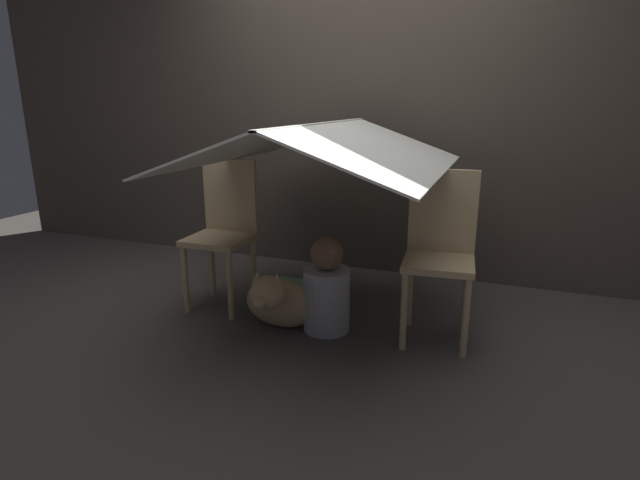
# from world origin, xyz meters

# --- Properties ---
(ground_plane) EXTENTS (8.80, 8.80, 0.00)m
(ground_plane) POSITION_xyz_m (0.00, 0.00, 0.00)
(ground_plane) COLOR #47423D
(wall_back) EXTENTS (7.00, 0.05, 2.50)m
(wall_back) POSITION_xyz_m (0.00, 1.32, 1.25)
(wall_back) COLOR #4C4238
(wall_back) RESTS_ON ground_plane
(chair_left) EXTENTS (0.38, 0.38, 0.94)m
(chair_left) POSITION_xyz_m (-0.69, 0.30, 0.52)
(chair_left) COLOR #D1B27F
(chair_left) RESTS_ON ground_plane
(chair_right) EXTENTS (0.41, 0.41, 0.94)m
(chair_right) POSITION_xyz_m (0.68, 0.30, 0.52)
(chair_right) COLOR #D1B27F
(chair_right) RESTS_ON ground_plane
(sheet_canopy) EXTENTS (1.38, 1.59, 0.25)m
(sheet_canopy) POSITION_xyz_m (0.00, 0.23, 1.07)
(sheet_canopy) COLOR silver
(person_front) EXTENTS (0.27, 0.27, 0.56)m
(person_front) POSITION_xyz_m (0.07, 0.14, 0.24)
(person_front) COLOR #B2B2B7
(person_front) RESTS_ON ground_plane
(dog) EXTENTS (0.44, 0.40, 0.40)m
(dog) POSITION_xyz_m (-0.20, 0.04, 0.18)
(dog) COLOR tan
(dog) RESTS_ON ground_plane
(floor_cushion) EXTENTS (0.46, 0.37, 0.10)m
(floor_cushion) POSITION_xyz_m (-0.22, 0.46, 0.05)
(floor_cushion) COLOR #7FB27F
(floor_cushion) RESTS_ON ground_plane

